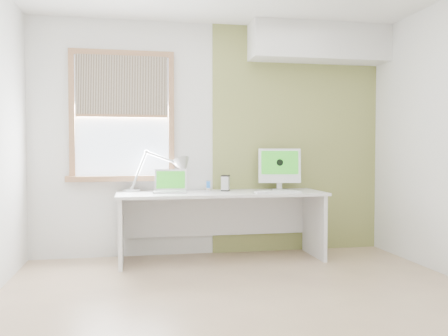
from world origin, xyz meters
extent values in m
cube|color=tan|center=(0.00, 0.00, -0.01)|extent=(4.00, 3.50, 0.02)
cube|color=white|center=(0.00, 1.76, 1.30)|extent=(4.00, 0.02, 2.60)
cube|color=white|center=(0.00, -1.76, 1.30)|extent=(4.00, 0.02, 2.60)
cube|color=olive|center=(1.00, 1.74, 1.30)|extent=(2.00, 0.02, 2.60)
cube|color=white|center=(1.20, 1.57, 2.40)|extent=(1.60, 0.40, 0.42)
cube|color=#8C603E|center=(-1.53, 1.72, 1.55)|extent=(0.06, 0.06, 1.42)
cube|color=#8C603E|center=(-0.47, 1.72, 1.55)|extent=(0.06, 0.06, 1.42)
cube|color=#8C603E|center=(-1.00, 1.72, 2.23)|extent=(1.00, 0.06, 0.06)
cube|color=#8C603E|center=(-1.00, 1.70, 0.87)|extent=(1.20, 0.14, 0.06)
cube|color=#D1E2F9|center=(-1.00, 1.74, 1.55)|extent=(1.00, 0.01, 1.30)
cube|color=beige|center=(-1.00, 1.70, 1.88)|extent=(0.98, 0.02, 0.65)
cube|color=#8C603E|center=(-1.00, 1.70, 1.55)|extent=(0.98, 0.03, 0.03)
cube|color=silver|center=(0.03, 1.38, 0.71)|extent=(2.20, 0.70, 0.03)
cube|color=silver|center=(-1.02, 1.38, 0.35)|extent=(0.04, 0.64, 0.70)
cube|color=silver|center=(1.08, 1.38, 0.35)|extent=(0.04, 0.64, 0.70)
cube|color=silver|center=(0.03, 1.70, 0.45)|extent=(2.08, 0.02, 0.48)
cylinder|color=#B7B9BC|center=(-0.91, 1.63, 0.74)|extent=(0.20, 0.20, 0.03)
sphere|color=#B7B9BC|center=(-0.91, 1.63, 0.76)|extent=(0.06, 0.06, 0.06)
cylinder|color=#B7B9BC|center=(-0.83, 1.64, 0.96)|extent=(0.19, 0.04, 0.40)
sphere|color=#B7B9BC|center=(-0.75, 1.64, 1.16)|extent=(0.05, 0.05, 0.05)
cylinder|color=#B7B9BC|center=(-0.57, 1.63, 1.09)|extent=(0.37, 0.06, 0.16)
sphere|color=#B7B9BC|center=(-0.39, 1.61, 1.03)|extent=(0.05, 0.05, 0.04)
cone|color=#B7B9BC|center=(-0.36, 1.61, 0.99)|extent=(0.30, 0.32, 0.25)
cube|color=#B7B9BC|center=(-0.51, 1.41, 0.74)|extent=(0.37, 0.28, 0.02)
cube|color=#B2B5B7|center=(-0.51, 1.41, 0.75)|extent=(0.31, 0.18, 0.00)
cube|color=#B7B9BC|center=(-0.49, 1.52, 0.86)|extent=(0.35, 0.11, 0.23)
cube|color=#278C1C|center=(-0.49, 1.52, 0.86)|extent=(0.31, 0.09, 0.18)
cylinder|color=#B7B9BC|center=(-0.08, 1.54, 0.74)|extent=(0.08, 0.08, 0.02)
cube|color=#B7B9BC|center=(-0.08, 1.54, 0.80)|extent=(0.05, 0.02, 0.10)
cube|color=#194C99|center=(-0.08, 1.54, 0.80)|extent=(0.04, 0.01, 0.07)
cube|color=#B7B9BC|center=(0.11, 1.53, 0.82)|extent=(0.12, 0.15, 0.17)
cube|color=black|center=(0.11, 1.53, 0.90)|extent=(0.12, 0.15, 0.01)
cube|color=black|center=(0.11, 1.53, 0.74)|extent=(0.12, 0.15, 0.01)
cube|color=#B7B9BC|center=(0.73, 1.54, 0.74)|extent=(0.20, 0.18, 0.01)
cube|color=#B7B9BC|center=(0.74, 1.57, 0.82)|extent=(0.06, 0.03, 0.15)
cube|color=white|center=(0.73, 1.56, 1.00)|extent=(0.48, 0.16, 0.39)
cube|color=#278C1C|center=(0.73, 1.53, 1.04)|extent=(0.41, 0.10, 0.26)
cylinder|color=black|center=(0.73, 1.53, 1.04)|extent=(0.08, 0.02, 0.08)
cube|color=white|center=(0.60, 1.18, 0.74)|extent=(0.48, 0.14, 0.02)
cube|color=white|center=(0.60, 1.18, 0.75)|extent=(0.44, 0.11, 0.00)
ellipsoid|color=white|center=(0.46, 1.16, 0.74)|extent=(0.07, 0.11, 0.03)
camera|label=1|loc=(-0.88, -3.55, 1.18)|focal=37.86mm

